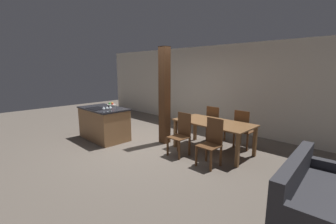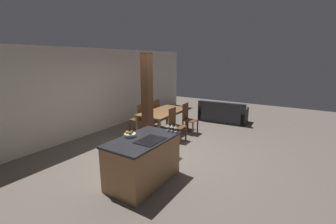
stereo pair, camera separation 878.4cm
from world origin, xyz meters
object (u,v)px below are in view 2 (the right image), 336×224
at_px(wine_glass_middle, 172,126).
at_px(dining_chair_far_left, 139,118).
at_px(wine_glass_near, 176,127).
at_px(couch, 223,114).
at_px(dining_table, 164,114).
at_px(timber_post, 147,103).
at_px(dining_chair_near_right, 188,118).
at_px(wine_glass_far, 168,125).
at_px(dining_chair_near_left, 175,124).
at_px(kitchen_island, 143,160).
at_px(dining_chair_far_right, 154,113).
at_px(fruit_bowl, 130,134).

xyz_separation_m(wine_glass_middle, dining_chair_far_left, (1.68, 2.26, -0.52)).
xyz_separation_m(wine_glass_near, couch, (4.48, 0.49, -0.74)).
bearing_deg(wine_glass_near, dining_table, 38.61).
xyz_separation_m(dining_table, timber_post, (-1.30, -0.34, 0.62)).
distance_m(wine_glass_middle, dining_chair_near_right, 2.70).
bearing_deg(dining_chair_near_right, wine_glass_far, -162.39).
distance_m(wine_glass_near, timber_post, 1.56).
xyz_separation_m(dining_chair_near_left, timber_post, (-0.89, 0.34, 0.76)).
relative_size(dining_chair_near_left, couch, 0.53).
bearing_deg(dining_chair_near_right, dining_chair_near_left, 180.00).
relative_size(wine_glass_middle, dining_chair_far_left, 0.15).
relative_size(dining_chair_far_left, couch, 0.53).
bearing_deg(dining_chair_near_left, couch, -9.98).
distance_m(dining_chair_far_left, timber_post, 1.56).
bearing_deg(wine_glass_middle, wine_glass_far, 90.00).
distance_m(kitchen_island, dining_table, 3.05).
bearing_deg(dining_chair_near_right, wine_glass_middle, -160.45).
xyz_separation_m(dining_chair_near_right, dining_chair_far_right, (0.00, 1.37, 0.00)).
xyz_separation_m(wine_glass_middle, dining_chair_near_left, (1.68, 0.89, -0.52)).
bearing_deg(kitchen_island, wine_glass_far, -13.77).
bearing_deg(timber_post, dining_chair_far_right, 31.03).
bearing_deg(wine_glass_far, dining_chair_far_right, 40.90).
bearing_deg(dining_chair_near_right, dining_chair_far_right, 90.00).
bearing_deg(fruit_bowl, dining_chair_far_right, 28.34).
distance_m(wine_glass_near, dining_table, 2.70).
xyz_separation_m(wine_glass_near, timber_post, (0.79, 1.33, 0.24)).
bearing_deg(wine_glass_far, dining_table, 35.32).
distance_m(dining_chair_near_right, couch, 2.05).
xyz_separation_m(fruit_bowl, wine_glass_middle, (0.69, -0.54, 0.07)).
xyz_separation_m(dining_chair_far_left, couch, (2.80, -1.87, -0.22)).
xyz_separation_m(wine_glass_far, dining_table, (2.09, 1.48, -0.38)).
distance_m(dining_chair_near_left, dining_chair_near_right, 0.82).
distance_m(fruit_bowl, wine_glass_far, 0.82).
bearing_deg(dining_chair_far_left, dining_chair_near_left, 90.00).
bearing_deg(dining_chair_near_left, wine_glass_near, -149.66).
distance_m(wine_glass_far, dining_table, 2.59).
xyz_separation_m(wine_glass_middle, dining_chair_near_right, (2.50, 0.89, -0.52)).
xyz_separation_m(couch, timber_post, (-3.69, 0.84, 0.98)).
distance_m(wine_glass_near, wine_glass_far, 0.19).
bearing_deg(kitchen_island, dining_chair_far_right, 32.43).
bearing_deg(dining_chair_near_left, timber_post, 158.88).
height_order(dining_chair_far_left, timber_post, timber_post).
relative_size(wine_glass_far, dining_chair_far_left, 0.15).
bearing_deg(wine_glass_middle, dining_chair_near_left, 27.89).
height_order(dining_chair_far_right, timber_post, timber_post).
relative_size(dining_chair_near_left, dining_chair_near_right, 1.00).
bearing_deg(kitchen_island, couch, 1.56).
xyz_separation_m(dining_chair_far_left, timber_post, (-0.89, -1.03, 0.76)).
relative_size(wine_glass_near, dining_chair_near_right, 0.15).
relative_size(kitchen_island, dining_chair_far_right, 1.51).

